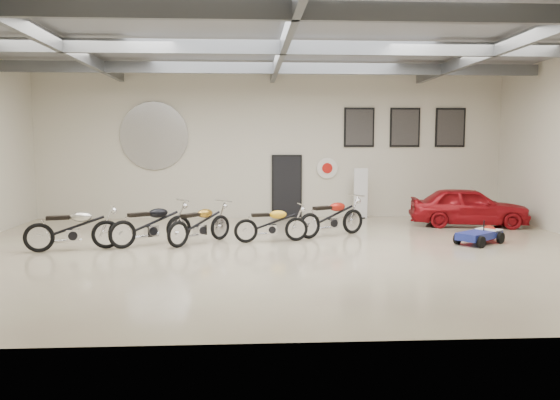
{
  "coord_description": "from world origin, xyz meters",
  "views": [
    {
      "loc": [
        -0.78,
        -12.79,
        2.57
      ],
      "look_at": [
        0.0,
        1.2,
        1.1
      ],
      "focal_mm": 35.0,
      "sensor_mm": 36.0,
      "label": 1
    }
  ],
  "objects": [
    {
      "name": "banner_stand",
      "position": [
        2.99,
        5.5,
        0.88
      ],
      "size": [
        0.5,
        0.25,
        1.76
      ],
      "primitive_type": null,
      "rotation": [
        0.0,
        0.0,
        0.12
      ],
      "color": "white",
      "rests_on": "floor"
    },
    {
      "name": "oil_sign",
      "position": [
        1.9,
        5.95,
        1.7
      ],
      "size": [
        0.72,
        0.1,
        0.72
      ],
      "primitive_type": null,
      "color": "white",
      "rests_on": "back_wall"
    },
    {
      "name": "poster_mid",
      "position": [
        4.6,
        5.96,
        3.1
      ],
      "size": [
        1.05,
        0.08,
        1.35
      ],
      "primitive_type": null,
      "color": "black",
      "rests_on": "back_wall"
    },
    {
      "name": "back_wall",
      "position": [
        0.0,
        6.0,
        2.5
      ],
      "size": [
        16.0,
        0.02,
        5.0
      ],
      "primitive_type": "cube",
      "color": "beige",
      "rests_on": "floor"
    },
    {
      "name": "go_kart",
      "position": [
        5.19,
        0.74,
        0.3
      ],
      "size": [
        1.77,
        1.58,
        0.6
      ],
      "primitive_type": null,
      "rotation": [
        0.0,
        0.0,
        0.64
      ],
      "color": "navy",
      "rests_on": "floor"
    },
    {
      "name": "door",
      "position": [
        0.5,
        5.95,
        1.05
      ],
      "size": [
        0.92,
        0.08,
        2.1
      ],
      "primitive_type": "cube",
      "color": "black",
      "rests_on": "back_wall"
    },
    {
      "name": "motorcycle_red",
      "position": [
        1.47,
        2.01,
        0.56
      ],
      "size": [
        2.21,
        1.65,
        1.12
      ],
      "primitive_type": null,
      "rotation": [
        0.0,
        0.0,
        0.52
      ],
      "color": "silver",
      "rests_on": "floor"
    },
    {
      "name": "poster_left",
      "position": [
        3.0,
        5.96,
        3.1
      ],
      "size": [
        1.05,
        0.08,
        1.35
      ],
      "primitive_type": null,
      "color": "black",
      "rests_on": "back_wall"
    },
    {
      "name": "logo_plaque",
      "position": [
        -4.0,
        5.95,
        2.8
      ],
      "size": [
        2.3,
        0.06,
        1.16
      ],
      "primitive_type": null,
      "color": "silver",
      "rests_on": "back_wall"
    },
    {
      "name": "motorcycle_yellow",
      "position": [
        -0.22,
        1.23,
        0.5
      ],
      "size": [
        1.99,
        0.89,
        1.0
      ],
      "primitive_type": null,
      "rotation": [
        0.0,
        0.0,
        0.16
      ],
      "color": "silver",
      "rests_on": "floor"
    },
    {
      "name": "ceiling_beams",
      "position": [
        0.0,
        0.0,
        4.75
      ],
      "size": [
        15.8,
        11.8,
        0.32
      ],
      "primitive_type": null,
      "color": "#56595D",
      "rests_on": "ceiling"
    },
    {
      "name": "floor",
      "position": [
        0.0,
        0.0,
        0.0
      ],
      "size": [
        16.0,
        12.0,
        0.01
      ],
      "primitive_type": "cube",
      "color": "#BCB48F",
      "rests_on": "ground"
    },
    {
      "name": "poster_right",
      "position": [
        6.2,
        5.96,
        3.1
      ],
      "size": [
        1.05,
        0.08,
        1.35
      ],
      "primitive_type": null,
      "color": "black",
      "rests_on": "back_wall"
    },
    {
      "name": "motorcycle_black",
      "position": [
        -3.26,
        0.93,
        0.56
      ],
      "size": [
        2.16,
        1.76,
        1.12
      ],
      "primitive_type": null,
      "rotation": [
        0.0,
        0.0,
        0.6
      ],
      "color": "silver",
      "rests_on": "floor"
    },
    {
      "name": "vintage_car",
      "position": [
        6.0,
        3.66,
        0.61
      ],
      "size": [
        2.1,
        3.77,
        1.21
      ],
      "primitive_type": "imported",
      "rotation": [
        0.0,
        0.0,
        1.37
      ],
      "color": "maroon",
      "rests_on": "floor"
    },
    {
      "name": "motorcycle_silver",
      "position": [
        -5.01,
        0.35,
        0.56
      ],
      "size": [
        2.26,
        1.19,
        1.12
      ],
      "primitive_type": null,
      "rotation": [
        0.0,
        0.0,
        0.25
      ],
      "color": "silver",
      "rests_on": "floor"
    },
    {
      "name": "ceiling",
      "position": [
        0.0,
        0.0,
        5.0
      ],
      "size": [
        16.0,
        12.0,
        0.01
      ],
      "primitive_type": "cube",
      "color": "slate",
      "rests_on": "back_wall"
    },
    {
      "name": "motorcycle_gold",
      "position": [
        -2.06,
        1.09,
        0.53
      ],
      "size": [
        1.86,
        1.93,
        1.06
      ],
      "primitive_type": null,
      "rotation": [
        0.0,
        0.0,
        0.82
      ],
      "color": "silver",
      "rests_on": "floor"
    }
  ]
}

